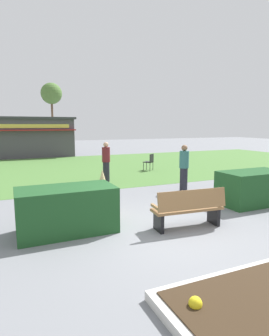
# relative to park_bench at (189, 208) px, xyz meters

# --- Properties ---
(ground_plane) EXTENTS (80.00, 80.00, 0.00)m
(ground_plane) POSITION_rel_park_bench_xyz_m (-0.56, -0.08, -0.48)
(ground_plane) COLOR slate
(lawn_patch) EXTENTS (36.00, 12.00, 0.01)m
(lawn_patch) POSITION_rel_park_bench_xyz_m (-0.56, 10.54, -0.48)
(lawn_patch) COLOR #4C7A38
(lawn_patch) RESTS_ON ground_plane
(park_bench) EXTENTS (1.74, 0.67, 0.95)m
(park_bench) POSITION_rel_park_bench_xyz_m (0.00, 0.00, 0.00)
(park_bench) COLOR olive
(park_bench) RESTS_ON ground_plane
(hedge_left) EXTENTS (2.14, 1.10, 1.03)m
(hedge_left) POSITION_rel_park_bench_xyz_m (-2.63, 0.93, 0.03)
(hedge_left) COLOR #1E4C23
(hedge_left) RESTS_ON ground_plane
(hedge_right) EXTENTS (2.08, 1.10, 1.01)m
(hedge_right) POSITION_rel_park_bench_xyz_m (3.00, 0.96, 0.03)
(hedge_right) COLOR #1E4C23
(hedge_right) RESTS_ON ground_plane
(ornamental_grass_behind_left) EXTENTS (0.69, 0.69, 1.26)m
(ornamental_grass_behind_left) POSITION_rel_park_bench_xyz_m (-1.54, 1.69, 0.15)
(ornamental_grass_behind_left) COLOR #D1BC7F
(ornamental_grass_behind_left) RESTS_ON ground_plane
(ornamental_grass_behind_right) EXTENTS (0.72, 0.72, 0.91)m
(ornamental_grass_behind_right) POSITION_rel_park_bench_xyz_m (-1.55, 1.72, -0.03)
(ornamental_grass_behind_right) COLOR #D1BC7F
(ornamental_grass_behind_right) RESTS_ON ground_plane
(trash_bin) EXTENTS (0.52, 0.52, 0.90)m
(trash_bin) POSITION_rel_park_bench_xyz_m (2.89, 1.04, -0.03)
(trash_bin) COLOR #2D4233
(trash_bin) RESTS_ON ground_plane
(food_kiosk) EXTENTS (8.34, 4.86, 3.00)m
(food_kiosk) POSITION_rel_park_bench_xyz_m (-3.09, 18.66, 1.03)
(food_kiosk) COLOR #47424C
(food_kiosk) RESTS_ON ground_plane
(cafe_chair_west) EXTENTS (0.62, 0.62, 0.89)m
(cafe_chair_west) POSITION_rel_park_bench_xyz_m (3.08, 8.04, 0.05)
(cafe_chair_west) COLOR black
(cafe_chair_west) RESTS_ON ground_plane
(person_strolling) EXTENTS (0.34, 0.34, 1.69)m
(person_strolling) POSITION_rel_park_bench_xyz_m (2.06, 3.31, 0.38)
(person_strolling) COLOR #23232D
(person_strolling) RESTS_ON ground_plane
(person_standing) EXTENTS (0.34, 0.34, 1.69)m
(person_standing) POSITION_rel_park_bench_xyz_m (0.02, 6.12, 0.38)
(person_standing) COLOR #23232D
(person_standing) RESTS_ON ground_plane
(parked_car_west_slot) EXTENTS (4.25, 2.15, 1.20)m
(parked_car_west_slot) POSITION_rel_park_bench_xyz_m (-3.02, 26.90, 0.16)
(parked_car_west_slot) COLOR maroon
(parked_car_west_slot) RESTS_ON ground_plane
(tree_right_bg) EXTENTS (2.80, 2.80, 8.01)m
(tree_right_bg) POSITION_rel_park_bench_xyz_m (1.95, 34.89, 6.06)
(tree_right_bg) COLOR brown
(tree_right_bg) RESTS_ON ground_plane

